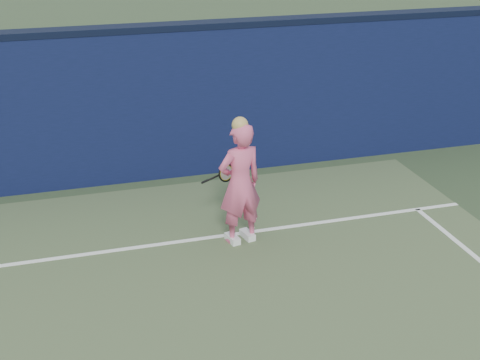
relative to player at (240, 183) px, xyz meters
name	(u,v)px	position (x,y,z in m)	size (l,w,h in m)	color
backstop_wall	(83,112)	(-1.88, 2.67, 0.37)	(24.00, 0.40, 2.50)	#0B1333
wall_cap	(75,32)	(-1.88, 2.67, 1.67)	(24.00, 0.42, 0.10)	black
player	(240,183)	(0.00, 0.00, 0.00)	(0.71, 0.54, 1.83)	#E05781
racket	(225,174)	(-0.11, 0.41, -0.01)	(0.51, 0.15, 0.27)	black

